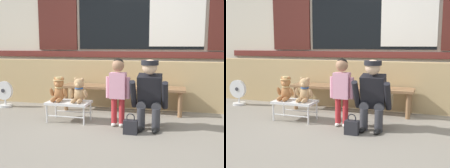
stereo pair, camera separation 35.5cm
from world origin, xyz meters
TOP-DOWN VIEW (x-y plane):
  - ground_plane at (0.00, 0.00)m, footprint 60.00×60.00m
  - brick_low_wall at (0.00, 1.43)m, footprint 6.78×0.25m
  - shop_facade at (0.00, 1.94)m, footprint 6.92×0.26m
  - wooden_bench_long at (-0.16, 1.06)m, footprint 2.10×0.40m
  - small_display_bench at (-0.81, 0.30)m, footprint 0.64×0.36m
  - teddy_bear_with_hat at (-0.97, 0.30)m, footprint 0.28×0.27m
  - teddy_bear_plain at (-0.65, 0.30)m, footprint 0.28×0.26m
  - child_standing at (-0.04, 0.24)m, footprint 0.35×0.18m
  - adult_crouching at (0.41, 0.24)m, footprint 0.50×0.49m
  - handbag_on_ground at (0.20, -0.06)m, footprint 0.18×0.11m
  - floor_fan at (-2.32, 0.85)m, footprint 0.34×0.24m

SIDE VIEW (x-z plane):
  - ground_plane at x=0.00m, z-range 0.00..0.00m
  - handbag_on_ground at x=0.20m, z-range -0.04..0.23m
  - floor_fan at x=-2.32m, z-range 0.00..0.48m
  - small_display_bench at x=-0.81m, z-range 0.12..0.42m
  - wooden_bench_long at x=-0.16m, z-range 0.15..0.59m
  - brick_low_wall at x=0.00m, z-range 0.00..0.85m
  - teddy_bear_plain at x=-0.65m, z-range 0.28..0.65m
  - teddy_bear_with_hat at x=-0.97m, z-range 0.29..0.65m
  - adult_crouching at x=0.41m, z-range 0.01..0.96m
  - child_standing at x=-0.04m, z-range 0.11..1.07m
  - shop_facade at x=0.00m, z-range 0.01..3.34m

